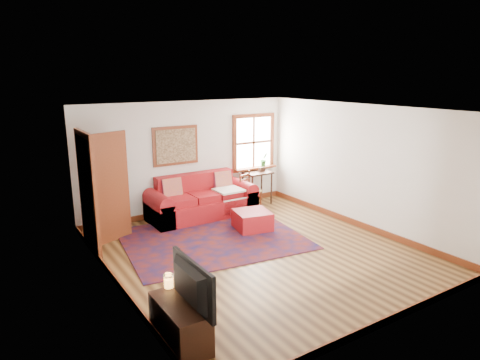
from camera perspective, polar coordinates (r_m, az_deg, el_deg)
ground at (r=7.68m, az=2.43°, el=-9.52°), size 5.50×5.50×0.00m
room_envelope at (r=7.20m, az=2.50°, el=2.67°), size 5.04×5.54×2.52m
window at (r=10.43m, az=2.01°, el=4.30°), size 1.18×0.20×1.38m
doorway at (r=8.02m, az=-18.15°, el=-1.12°), size 0.89×1.08×2.14m
framed_artwork at (r=9.39m, az=-8.56°, el=4.54°), size 1.05×0.07×0.85m
persian_rug at (r=8.24m, az=-3.63°, el=-7.79°), size 3.56×3.00×0.02m
red_leather_sofa at (r=9.46m, az=-5.18°, el=-3.03°), size 2.36×0.97×0.92m
red_ottoman at (r=8.66m, az=1.65°, el=-5.39°), size 0.79×0.79×0.38m
side_table at (r=10.27m, az=2.31°, el=0.41°), size 0.66×0.49×0.78m
ladder_back_chair at (r=9.85m, az=1.17°, el=-1.26°), size 0.53×0.51×0.88m
media_cabinet at (r=5.26m, az=-7.99°, el=-18.38°), size 0.41×0.92×0.50m
television at (r=4.90m, az=-7.33°, el=-13.79°), size 0.13×0.97×0.56m
candle_hurricane at (r=5.44m, az=-9.50°, el=-13.20°), size 0.12×0.12×0.18m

